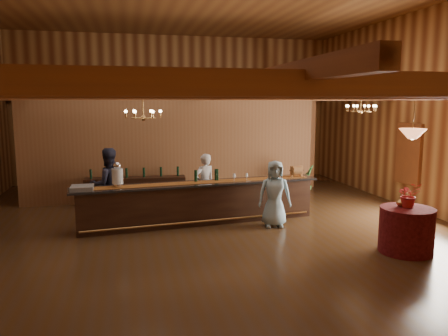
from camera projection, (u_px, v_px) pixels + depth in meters
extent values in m
plane|color=#412814|center=(211.00, 230.00, 10.40)|extent=(14.00, 14.00, 0.00)
cube|color=tan|center=(176.00, 109.00, 16.75)|extent=(12.00, 0.10, 5.50)
cube|color=tan|center=(390.00, 137.00, 3.24)|extent=(12.00, 0.10, 5.50)
cube|color=tan|center=(438.00, 112.00, 11.30)|extent=(0.10, 14.00, 5.50)
cube|color=#955127|center=(309.00, 84.00, 4.62)|extent=(11.90, 0.20, 0.28)
cube|color=#955127|center=(246.00, 90.00, 7.03)|extent=(11.90, 0.20, 0.28)
cube|color=#955127|center=(215.00, 93.00, 9.44)|extent=(11.90, 0.20, 0.28)
cube|color=#955127|center=(197.00, 95.00, 11.86)|extent=(11.90, 0.20, 0.28)
cube|color=#955127|center=(185.00, 96.00, 14.27)|extent=(11.90, 0.20, 0.28)
cube|color=#955127|center=(177.00, 97.00, 16.49)|extent=(11.90, 0.20, 0.28)
cube|color=#955127|center=(211.00, 87.00, 9.91)|extent=(0.18, 13.90, 0.22)
cube|color=#955127|center=(388.00, 89.00, 10.88)|extent=(0.18, 13.90, 0.22)
cube|color=#955127|center=(41.00, 148.00, 13.53)|extent=(0.20, 0.20, 3.20)
cube|color=#955127|center=(311.00, 142.00, 15.48)|extent=(0.20, 0.20, 3.20)
cube|color=brown|center=(173.00, 150.00, 13.44)|extent=(9.00, 0.18, 3.10)
cube|color=white|center=(409.00, 154.00, 12.43)|extent=(0.12, 1.05, 1.75)
cube|color=black|center=(209.00, 171.00, 15.84)|extent=(1.20, 0.60, 1.10)
cube|color=#975E2E|center=(125.00, 175.00, 15.20)|extent=(1.00, 0.60, 1.00)
cube|color=black|center=(200.00, 204.00, 10.92)|extent=(5.94, 1.26, 0.98)
cube|color=black|center=(199.00, 184.00, 10.84)|extent=(6.24, 1.42, 0.05)
cube|color=maroon|center=(199.00, 182.00, 10.84)|extent=(5.81, 1.01, 0.01)
cylinder|color=#AD7F45|center=(202.00, 221.00, 10.59)|extent=(5.68, 0.65, 0.05)
cylinder|color=silver|center=(118.00, 185.00, 10.25)|extent=(0.18, 0.18, 0.08)
cylinder|color=silver|center=(117.00, 176.00, 10.22)|extent=(0.26, 0.26, 0.36)
sphere|color=silver|center=(117.00, 166.00, 10.18)|extent=(0.18, 0.18, 0.18)
cube|color=gray|center=(82.00, 188.00, 9.90)|extent=(0.50, 0.50, 0.10)
cube|color=#975E2E|center=(292.00, 172.00, 11.59)|extent=(0.06, 0.06, 0.30)
cube|color=#975E2E|center=(301.00, 171.00, 11.65)|extent=(0.06, 0.06, 0.30)
cylinder|color=#975E2E|center=(297.00, 170.00, 11.61)|extent=(0.24, 0.24, 0.24)
cylinder|color=black|center=(196.00, 176.00, 10.91)|extent=(0.07, 0.07, 0.30)
cylinder|color=black|center=(216.00, 175.00, 11.07)|extent=(0.07, 0.07, 0.30)
cylinder|color=black|center=(217.00, 175.00, 11.08)|extent=(0.07, 0.07, 0.30)
cube|color=black|center=(136.00, 191.00, 12.92)|extent=(2.94, 0.62, 0.82)
cylinder|color=maroon|center=(406.00, 230.00, 8.78)|extent=(1.06, 1.06, 0.92)
cylinder|color=#AD7F45|center=(143.00, 106.00, 9.70)|extent=(0.02, 0.02, 0.54)
sphere|color=#AD7F45|center=(143.00, 118.00, 9.74)|extent=(0.12, 0.12, 0.12)
torus|color=#AD7F45|center=(143.00, 114.00, 9.73)|extent=(0.80, 0.80, 0.04)
cylinder|color=#AD7F45|center=(361.00, 103.00, 11.63)|extent=(0.02, 0.02, 0.44)
sphere|color=#AD7F45|center=(361.00, 112.00, 11.66)|extent=(0.12, 0.12, 0.12)
torus|color=#AD7F45|center=(361.00, 108.00, 11.64)|extent=(0.80, 0.80, 0.04)
cylinder|color=#AD7F45|center=(414.00, 113.00, 8.43)|extent=(0.02, 0.02, 0.80)
cone|color=#EB844E|center=(413.00, 134.00, 8.49)|extent=(0.52, 0.52, 0.20)
imported|color=silver|center=(205.00, 184.00, 11.76)|extent=(0.71, 0.60, 1.65)
imported|color=#232539|center=(108.00, 185.00, 11.03)|extent=(1.08, 0.95, 1.88)
imported|color=#90B5C5|center=(275.00, 194.00, 10.57)|extent=(0.88, 0.66, 1.62)
imported|color=#294F23|center=(305.00, 183.00, 13.27)|extent=(0.78, 0.72, 1.15)
imported|color=#B22222|center=(409.00, 195.00, 8.73)|extent=(0.53, 0.48, 0.51)
imported|color=#AD7F45|center=(401.00, 199.00, 8.80)|extent=(0.17, 0.17, 0.32)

